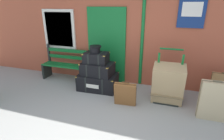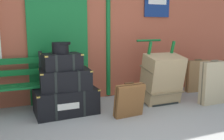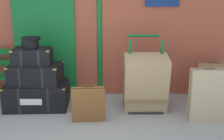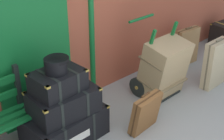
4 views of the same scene
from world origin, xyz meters
name	(u,v)px [view 3 (image 3 of 4)]	position (x,y,z in m)	size (l,w,h in m)	color
brick_facade	(76,8)	(-0.02, 2.60, 1.60)	(10.40, 0.35, 3.20)	#AD5138
steamer_trunk_base	(38,95)	(-0.62, 1.80, 0.21)	(1.03, 0.69, 0.43)	black
steamer_trunk_middle	(36,74)	(-0.62, 1.79, 0.58)	(0.84, 0.60, 0.33)	black
steamer_trunk_top	(33,56)	(-0.66, 1.82, 0.87)	(0.63, 0.48, 0.27)	black
round_hatbox	(31,42)	(-0.67, 1.80, 1.11)	(0.30, 0.28, 0.19)	black
porters_trolley	(144,91)	(1.16, 1.81, 0.27)	(0.71, 0.69, 1.18)	black
large_brown_trunk	(146,83)	(1.16, 1.63, 0.47)	(0.70, 0.59, 0.94)	tan
suitcase_brown	(207,95)	(2.03, 1.25, 0.40)	(0.53, 0.18, 0.84)	tan
suitcase_oxblood	(211,82)	(2.37, 2.05, 0.35)	(0.53, 0.19, 0.74)	olive
suitcase_umber	(88,104)	(0.28, 1.21, 0.27)	(0.50, 0.25, 0.57)	brown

